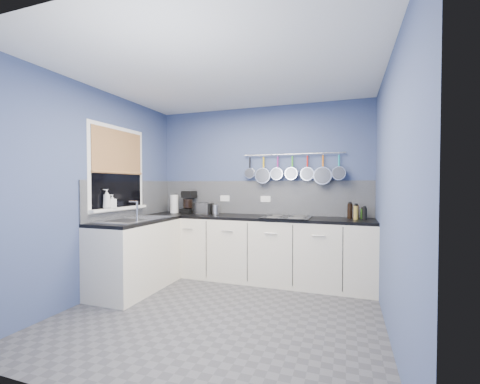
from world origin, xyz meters
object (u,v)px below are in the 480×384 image
Objects in this scene: coffee_maker at (188,202)px; hob at (287,217)px; paper_towel at (174,204)px; toaster at (204,208)px; canister at (215,210)px; soap_bottle_a at (107,199)px; soap_bottle_b at (112,201)px.

hob is (1.58, -0.17, -0.16)m from coffee_maker.
coffee_maker is 1.60m from hob.
paper_towel reaches higher than toaster.
canister is at bearing -1.87° from coffee_maker.
canister reaches higher than hob.
soap_bottle_a is 0.38× the size of hob.
soap_bottle_b is at bearing -130.00° from canister.
hob is (1.80, -0.11, -0.13)m from paper_towel.
paper_towel is 0.82× the size of coffee_maker.
paper_towel is 0.72m from canister.
soap_bottle_b is 1.14m from paper_towel.
soap_bottle_b is at bearing -101.67° from coffee_maker.
paper_towel is at bearing -154.76° from coffee_maker.
soap_bottle_b is 2.26m from hob.
soap_bottle_a reaches higher than toaster.
soap_bottle_a is 1.39× the size of soap_bottle_b.
soap_bottle_a is 0.10m from soap_bottle_b.
coffee_maker is (0.22, 0.07, 0.03)m from paper_towel.
soap_bottle_a is 0.70× the size of coffee_maker.
soap_bottle_a reaches higher than canister.
soap_bottle_a is at bearing -127.72° from canister.
soap_bottle_b is 0.61× the size of paper_towel.
canister is (0.92, 1.19, -0.20)m from soap_bottle_a.
soap_bottle_a is at bearing -99.76° from paper_towel.
soap_bottle_b reaches higher than hob.
coffee_maker is 2.42× the size of canister.
soap_bottle_b reaches higher than paper_towel.
paper_towel is 0.45× the size of hob.
soap_bottle_b is at bearing -100.55° from paper_towel.
toaster reaches higher than canister.
soap_bottle_a reaches higher than paper_towel.
soap_bottle_a is 1.23m from paper_towel.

